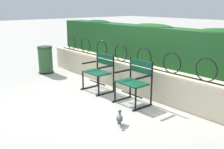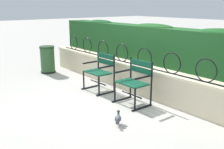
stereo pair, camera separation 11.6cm
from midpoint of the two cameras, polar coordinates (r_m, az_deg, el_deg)
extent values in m
plane|color=#BCB7AD|center=(5.45, -0.24, -5.78)|extent=(60.00, 60.00, 0.00)
cube|color=beige|center=(5.93, 6.59, -1.15)|extent=(6.87, 0.35, 0.58)
cube|color=beige|center=(5.85, 6.68, 1.83)|extent=(6.87, 0.41, 0.05)
cylinder|color=black|center=(5.79, 6.17, 2.08)|extent=(6.34, 0.02, 0.02)
torus|color=black|center=(7.87, -7.96, 6.90)|extent=(0.42, 0.02, 0.42)
torus|color=black|center=(7.27, -4.97, 6.32)|extent=(0.42, 0.02, 0.42)
torus|color=black|center=(6.68, -1.44, 5.61)|extent=(0.42, 0.02, 0.42)
torus|color=black|center=(6.13, 2.72, 4.75)|extent=(0.42, 0.02, 0.42)
torus|color=black|center=(5.62, 7.67, 3.69)|extent=(0.42, 0.02, 0.42)
torus|color=black|center=(5.16, 13.53, 2.39)|extent=(0.42, 0.02, 0.42)
torus|color=black|center=(4.76, 20.44, 0.82)|extent=(0.42, 0.02, 0.42)
cube|color=#1E5123|center=(6.09, 9.73, 6.40)|extent=(6.73, 0.53, 0.82)
ellipsoid|color=#1B5024|center=(7.57, -2.17, 11.36)|extent=(0.89, 0.48, 0.12)
ellipsoid|color=#1D4E1F|center=(6.07, 9.65, 10.27)|extent=(1.05, 0.48, 0.13)
cube|color=#0F4C33|center=(5.88, -3.64, 0.28)|extent=(0.60, 0.13, 0.03)
cube|color=#0F4C33|center=(5.96, -2.59, 0.49)|extent=(0.60, 0.13, 0.03)
cube|color=#0F4C33|center=(6.04, -1.56, 0.70)|extent=(0.60, 0.13, 0.03)
cube|color=#0F4C33|center=(6.03, -0.80, 3.99)|extent=(0.59, 0.04, 0.11)
cube|color=#0F4C33|center=(6.06, -0.80, 2.76)|extent=(0.59, 0.04, 0.11)
cylinder|color=black|center=(5.89, 1.02, 0.19)|extent=(0.04, 0.04, 0.86)
cylinder|color=black|center=(5.69, -2.28, -2.54)|extent=(0.04, 0.04, 0.44)
cube|color=black|center=(5.86, -0.78, -4.12)|extent=(0.05, 0.52, 0.02)
cube|color=black|center=(5.69, -0.80, 1.67)|extent=(0.04, 0.40, 0.03)
cylinder|color=black|center=(6.34, -2.48, 1.25)|extent=(0.04, 0.04, 0.86)
cylinder|color=black|center=(6.15, -5.65, -1.25)|extent=(0.04, 0.04, 0.44)
cube|color=black|center=(6.31, -4.17, -2.75)|extent=(0.05, 0.52, 0.02)
cube|color=black|center=(6.15, -4.28, 2.64)|extent=(0.04, 0.40, 0.03)
cylinder|color=black|center=(6.03, -2.56, -1.74)|extent=(0.56, 0.04, 0.03)
cube|color=#0F4C33|center=(5.07, 3.87, -2.14)|extent=(0.60, 0.13, 0.03)
cube|color=#0F4C33|center=(5.16, 4.99, -1.86)|extent=(0.60, 0.13, 0.03)
cube|color=#0F4C33|center=(5.26, 6.07, -1.58)|extent=(0.60, 0.13, 0.03)
cube|color=#0F4C33|center=(5.24, 6.99, 2.44)|extent=(0.59, 0.04, 0.11)
cube|color=#0F4C33|center=(5.27, 6.94, 0.93)|extent=(0.59, 0.04, 0.11)
cylinder|color=black|center=(5.13, 9.22, -2.09)|extent=(0.04, 0.04, 0.88)
cylinder|color=black|center=(4.91, 5.70, -5.50)|extent=(0.04, 0.04, 0.44)
cube|color=black|center=(5.11, 7.18, -7.21)|extent=(0.04, 0.52, 0.02)
cube|color=black|center=(4.91, 7.41, -0.62)|extent=(0.04, 0.40, 0.03)
cylinder|color=black|center=(5.53, 4.69, -0.69)|extent=(0.04, 0.04, 0.88)
cylinder|color=black|center=(5.32, 1.24, -3.77)|extent=(0.04, 0.04, 0.44)
cube|color=black|center=(5.51, 2.76, -5.42)|extent=(0.04, 0.52, 0.02)
cube|color=black|center=(5.33, 2.84, 0.72)|extent=(0.04, 0.40, 0.03)
cylinder|color=black|center=(5.24, 4.93, -4.39)|extent=(0.56, 0.03, 0.03)
ellipsoid|color=#5B5B66|center=(4.39, 2.09, -9.59)|extent=(0.21, 0.20, 0.11)
cylinder|color=#2D6B56|center=(4.44, 2.14, -8.82)|extent=(0.07, 0.07, 0.06)
sphere|color=#494951|center=(4.44, 2.16, -8.05)|extent=(0.06, 0.06, 0.06)
cone|color=black|center=(4.47, 2.18, -7.95)|extent=(0.03, 0.03, 0.01)
cone|color=#404047|center=(4.29, 2.01, -10.29)|extent=(0.10, 0.10, 0.06)
ellipsoid|color=#4E4E56|center=(4.38, 1.52, -9.57)|extent=(0.12, 0.11, 0.07)
ellipsoid|color=#4E4E56|center=(4.38, 2.65, -9.60)|extent=(0.12, 0.11, 0.07)
cylinder|color=#C6515B|center=(4.44, 1.85, -10.47)|extent=(0.01, 0.01, 0.05)
cylinder|color=#C6515B|center=(4.42, 2.31, -10.60)|extent=(0.01, 0.01, 0.05)
cylinder|color=#2D562D|center=(7.82, -13.44, 2.98)|extent=(0.40, 0.40, 0.72)
cylinder|color=#203C20|center=(7.75, -13.61, 5.80)|extent=(0.42, 0.42, 0.06)
torus|color=black|center=(7.89, -13.30, 0.64)|extent=(0.44, 0.44, 0.04)
camera|label=1|loc=(0.06, -89.38, 0.17)|focal=41.96mm
camera|label=2|loc=(0.06, 90.62, -0.17)|focal=41.96mm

